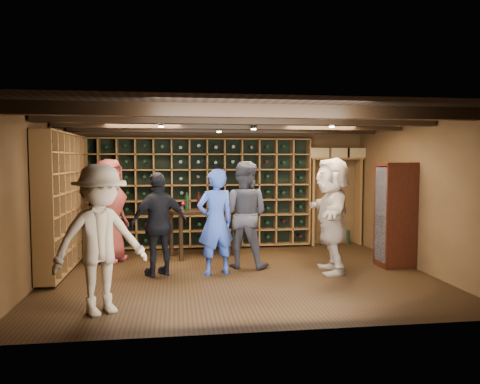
{
  "coord_description": "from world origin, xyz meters",
  "views": [
    {
      "loc": [
        -0.99,
        -7.27,
        1.83
      ],
      "look_at": [
        0.04,
        0.2,
        1.3
      ],
      "focal_mm": 35.0,
      "sensor_mm": 36.0,
      "label": 1
    }
  ],
  "objects": [
    {
      "name": "crate_shelf",
      "position": [
        2.41,
        2.32,
        1.57
      ],
      "size": [
        1.2,
        0.32,
        2.07
      ],
      "color": "brown",
      "rests_on": "ground"
    },
    {
      "name": "wine_rack_back",
      "position": [
        -0.52,
        2.33,
        1.15
      ],
      "size": [
        4.65,
        0.3,
        2.2
      ],
      "color": "brown",
      "rests_on": "ground"
    },
    {
      "name": "ground",
      "position": [
        0.0,
        0.0,
        0.0
      ],
      "size": [
        6.0,
        6.0,
        0.0
      ],
      "primitive_type": "plane",
      "color": "black",
      "rests_on": "ground"
    },
    {
      "name": "guest_woman_black",
      "position": [
        -1.25,
        0.11,
        0.82
      ],
      "size": [
        1.04,
        0.79,
        1.64
      ],
      "primitive_type": "imported",
      "rotation": [
        0.0,
        0.0,
        3.61
      ],
      "color": "black",
      "rests_on": "ground"
    },
    {
      "name": "tasting_table",
      "position": [
        -0.49,
        1.53,
        0.78
      ],
      "size": [
        1.3,
        0.96,
        1.16
      ],
      "rotation": [
        0.0,
        0.0,
        0.37
      ],
      "color": "black",
      "rests_on": "ground"
    },
    {
      "name": "guest_red_floral",
      "position": [
        -2.17,
        1.26,
        0.92
      ],
      "size": [
        0.89,
        1.06,
        1.84
      ],
      "primitive_type": "imported",
      "rotation": [
        0.0,
        0.0,
        1.17
      ],
      "color": "maroon",
      "rests_on": "ground"
    },
    {
      "name": "man_blue_shirt",
      "position": [
        -0.37,
        0.07,
        0.84
      ],
      "size": [
        0.71,
        0.58,
        1.68
      ],
      "primitive_type": "imported",
      "rotation": [
        0.0,
        0.0,
        3.47
      ],
      "color": "navy",
      "rests_on": "ground"
    },
    {
      "name": "wine_rack_left",
      "position": [
        -2.83,
        0.82,
        1.15
      ],
      "size": [
        0.3,
        2.65,
        2.2
      ],
      "color": "brown",
      "rests_on": "ground"
    },
    {
      "name": "guest_beige",
      "position": [
        1.52,
        -0.01,
        0.93
      ],
      "size": [
        0.82,
        1.79,
        1.86
      ],
      "primitive_type": "imported",
      "rotation": [
        0.0,
        0.0,
        4.55
      ],
      "color": "gray",
      "rests_on": "ground"
    },
    {
      "name": "room_shell",
      "position": [
        0.0,
        0.05,
        2.42
      ],
      "size": [
        6.0,
        6.0,
        6.0
      ],
      "color": "#4D341A",
      "rests_on": "ground"
    },
    {
      "name": "man_grey_suit",
      "position": [
        0.15,
        0.52,
        0.9
      ],
      "size": [
        1.06,
        0.96,
        1.8
      ],
      "primitive_type": "imported",
      "rotation": [
        0.0,
        0.0,
        2.77
      ],
      "color": "black",
      "rests_on": "ground"
    },
    {
      "name": "guest_khaki",
      "position": [
        -1.88,
        -1.64,
        0.89
      ],
      "size": [
        1.32,
        1.16,
        1.78
      ],
      "primitive_type": "imported",
      "rotation": [
        0.0,
        0.0,
        0.54
      ],
      "color": "gray",
      "rests_on": "ground"
    },
    {
      "name": "display_cabinet",
      "position": [
        2.71,
        0.2,
        0.86
      ],
      "size": [
        0.55,
        0.5,
        1.75
      ],
      "color": "black",
      "rests_on": "ground"
    }
  ]
}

